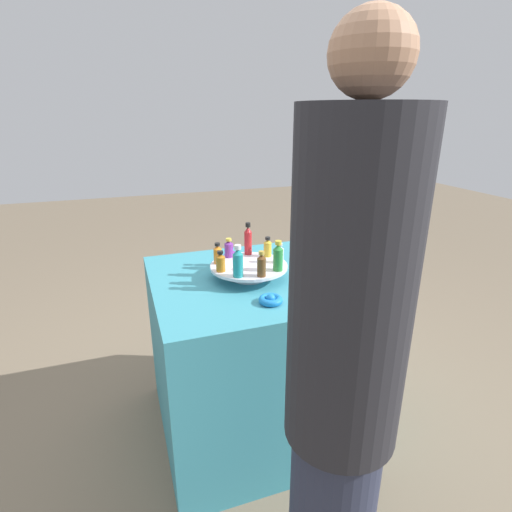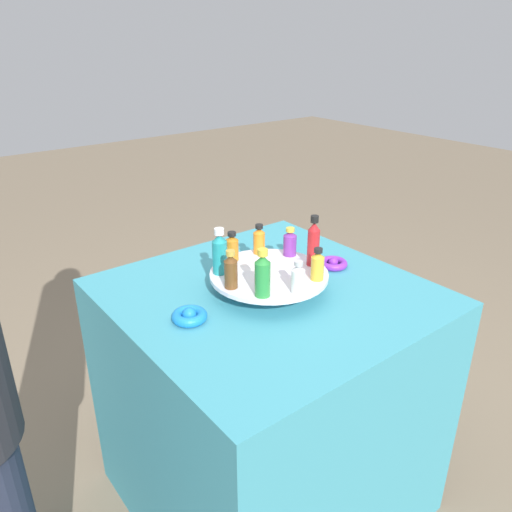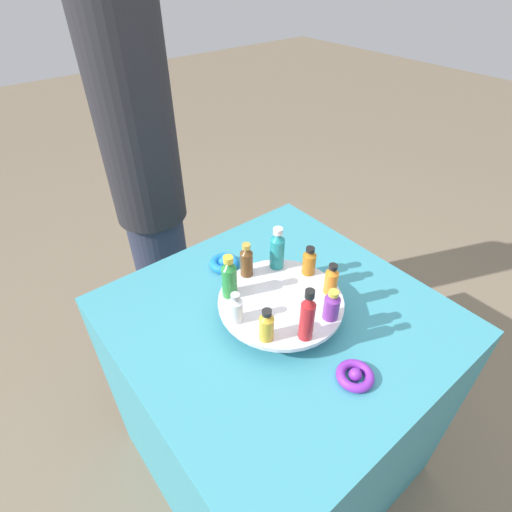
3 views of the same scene
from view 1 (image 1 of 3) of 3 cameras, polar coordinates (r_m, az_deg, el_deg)
name	(u,v)px [view 1 (image 1 of 3)]	position (r m, az deg, el deg)	size (l,w,h in m)	color
ground_plane	(250,422)	(2.13, -0.87, -22.61)	(12.00, 12.00, 0.00)	#756651
party_table	(250,355)	(1.89, -0.93, -13.93)	(0.82, 0.82, 0.78)	teal
display_stand	(249,268)	(1.69, -1.01, -1.75)	(0.33, 0.33, 0.06)	silver
bottle_clear	(280,254)	(1.70, 3.40, 0.34)	(0.03, 0.03, 0.09)	silver
bottle_gold	(268,247)	(1.77, 1.67, 1.23)	(0.04, 0.04, 0.09)	gold
bottle_red	(248,240)	(1.79, -1.14, 2.32)	(0.03, 0.03, 0.15)	#B21E23
bottle_purple	(229,248)	(1.77, -3.90, 1.09)	(0.04, 0.04, 0.09)	#702D93
bottle_orange	(218,254)	(1.70, -5.50, 0.28)	(0.03, 0.03, 0.09)	orange
bottle_amber	(221,262)	(1.61, -5.08, -0.86)	(0.04, 0.04, 0.09)	#AD6B19
bottle_teal	(238,262)	(1.55, -2.60, -0.90)	(0.04, 0.04, 0.13)	teal
bottle_brown	(261,265)	(1.55, 0.79, -1.26)	(0.04, 0.04, 0.10)	brown
bottle_green	(278,257)	(1.61, 3.17, -0.12)	(0.04, 0.04, 0.13)	#288438
ribbon_bow_blue	(272,299)	(1.48, 2.26, -6.22)	(0.09, 0.09, 0.04)	blue
ribbon_bow_purple	(232,256)	(1.93, -3.49, 0.05)	(0.09, 0.09, 0.03)	purple
person_figure	(343,384)	(1.04, 12.26, -17.49)	(0.28, 0.28, 1.62)	#282D42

